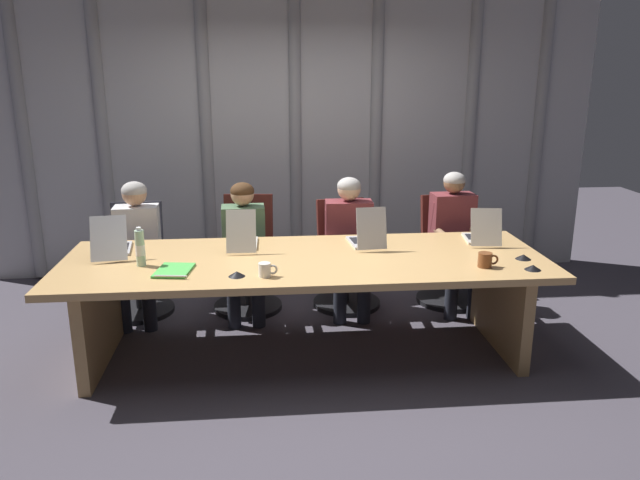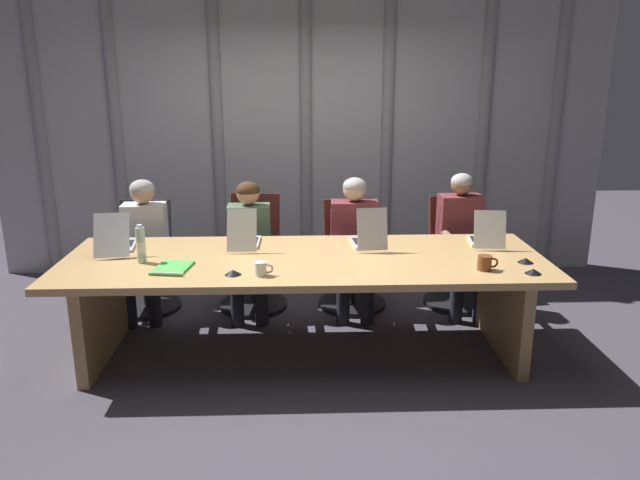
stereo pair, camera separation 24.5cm
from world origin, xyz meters
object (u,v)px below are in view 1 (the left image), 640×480
Objects in this scene: person_left_end at (137,242)px; conference_mic_left_side at (237,274)px; laptop_left_end at (112,246)px; person_right_mid at (455,233)px; person_left_mid at (244,241)px; conference_mic_right_side at (533,267)px; spiral_notepad at (174,271)px; laptop_center at (367,238)px; water_bottle_primary at (140,248)px; coffee_mug_far at (486,260)px; person_center at (349,236)px; conference_mic_middle at (523,257)px; laptop_left_mid at (243,240)px; office_chair_center at (345,266)px; office_chair_left_end at (137,272)px; office_chair_right_mid at (449,262)px; laptop_right_mid at (482,235)px; coffee_mug_near at (265,270)px; office_chair_left_mid at (248,267)px.

person_left_end reaches higher than conference_mic_left_side.
laptop_left_end is 0.45× the size of person_right_mid.
conference_mic_right_side is (1.97, -1.24, 0.11)m from person_left_mid.
person_left_end is 1.15m from spiral_notepad.
person_right_mid is 10.89× the size of conference_mic_right_side.
conference_mic_right_side is (1.98, -0.05, 0.00)m from conference_mic_left_side.
water_bottle_primary is (-1.62, -0.34, 0.06)m from laptop_center.
coffee_mug_far is (2.34, -0.25, -0.07)m from water_bottle_primary.
person_center is 10.60× the size of conference_mic_left_side.
laptop_center is 1.15m from conference_mic_middle.
laptop_center reaches higher than laptop_left_mid.
office_chair_center is 0.82× the size of person_left_mid.
conference_mic_right_side is (1.08, -1.40, 0.41)m from office_chair_center.
office_chair_left_end is at bearing 103.82° from water_bottle_primary.
laptop_left_end is 4.89× the size of conference_mic_right_side.
office_chair_right_mid is at bearing 88.36° from office_chair_left_end.
person_left_end is at bearing 15.48° from office_chair_left_end.
conference_mic_left_side is at bearing -58.57° from person_right_mid.
person_left_end is (-0.89, 0.52, -0.14)m from laptop_left_mid.
laptop_left_mid is at bearing 159.13° from coffee_mug_far.
conference_mic_left_side is at bearing -34.71° from person_center.
person_right_mid reaches higher than laptop_left_mid.
coffee_mug_far is (2.55, -1.15, 0.13)m from person_left_end.
laptop_center is at bearing 67.58° from office_chair_left_end.
person_left_end is 4.26× the size of water_bottle_primary.
laptop_right_mid is at bearing 71.74° from person_left_mid.
coffee_mug_near is 0.19m from conference_mic_left_side.
water_bottle_primary is 2.67m from conference_mic_right_side.
coffee_mug_far is at bearing 61.65° from office_chair_left_end.
person_center is (0.01, -0.15, 0.32)m from office_chair_center.
laptop_center is 1.11m from person_left_mid.
water_bottle_primary is at bearing 156.30° from conference_mic_left_side.
coffee_mug_near is (0.85, -0.31, -0.08)m from water_bottle_primary.
laptop_left_end reaches higher than laptop_right_mid.
office_chair_center is (-0.97, 0.70, -0.45)m from laptop_right_mid.
coffee_mug_near is at bearing 179.06° from conference_mic_right_side.
person_left_end reaches higher than conference_mic_middle.
office_chair_left_mid reaches higher than spiral_notepad.
person_left_end is (-1.77, -0.16, 0.31)m from office_chair_center.
conference_mic_right_side is at bearing -129.08° from laptop_center.
coffee_mug_far is at bearing 53.43° from person_left_mid.
laptop_center reaches higher than office_chair_right_mid.
conference_mic_middle is at bearing -118.17° from laptop_center.
conference_mic_middle is at bearing 35.00° from office_chair_center.
person_right_mid is 4.40× the size of water_bottle_primary.
water_bottle_primary is (-0.69, -1.06, 0.51)m from office_chair_left_mid.
laptop_left_mid is 1.04m from person_left_end.
laptop_left_mid reaches higher than conference_mic_middle.
person_center is 10.60× the size of conference_mic_middle.
spiral_notepad is at bearing -56.24° from office_chair_center.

